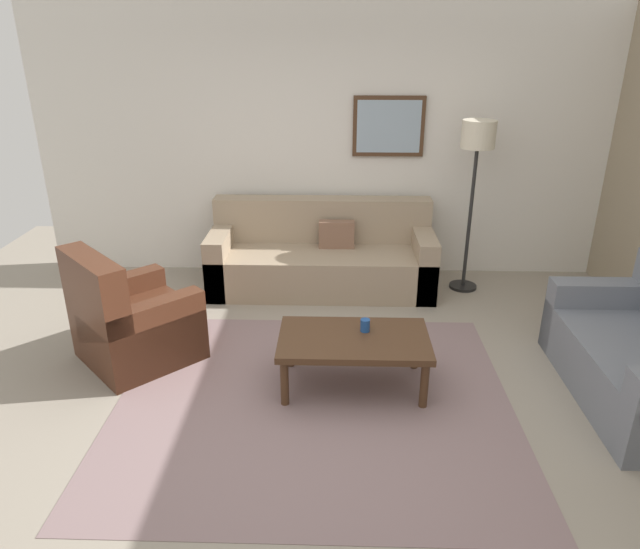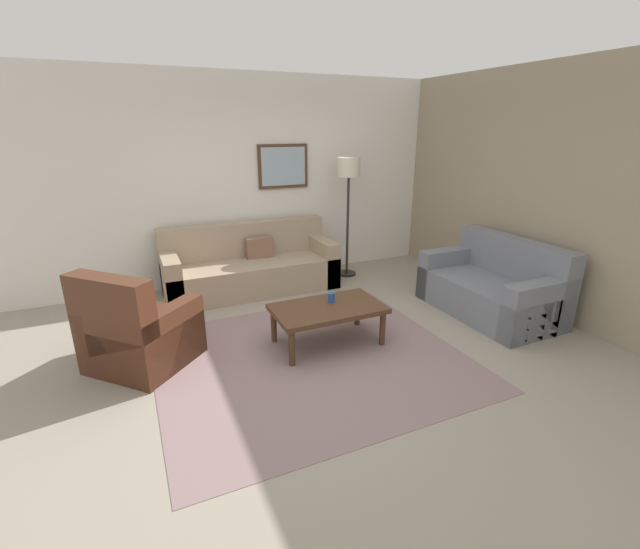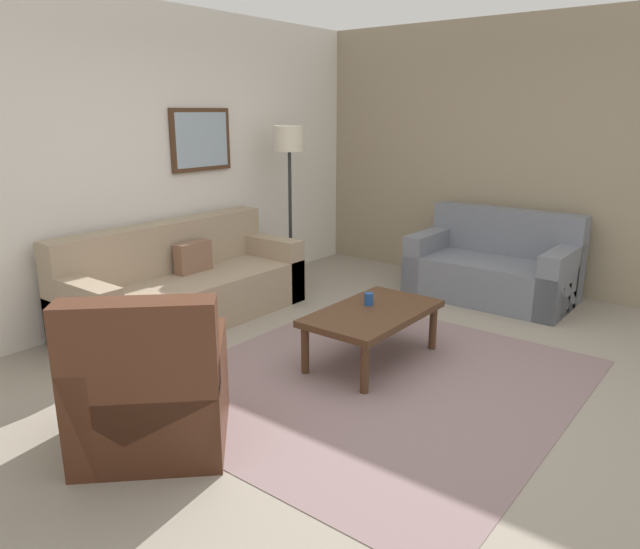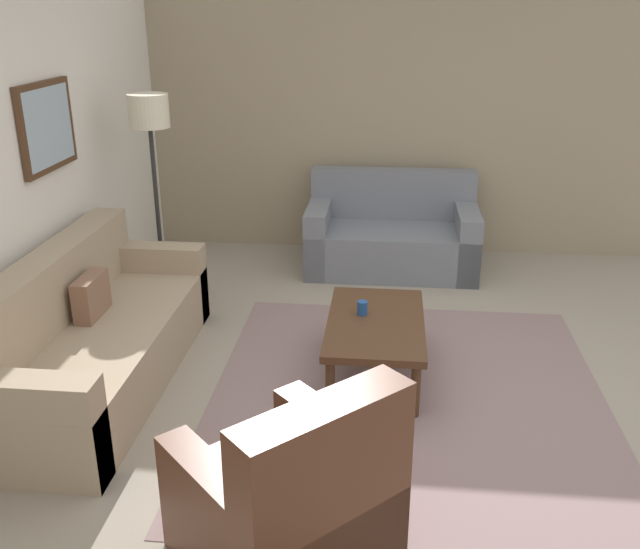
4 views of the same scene
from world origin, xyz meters
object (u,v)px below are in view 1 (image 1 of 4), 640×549
object	(u,v)px
armchair_leather	(129,326)
lamp_standing	(477,152)
coffee_table	(354,343)
framed_artwork	(389,126)
cup	(365,325)
couch_main	(322,258)

from	to	relation	value
armchair_leather	lamp_standing	distance (m)	3.52
armchair_leather	coffee_table	size ratio (longest dim) A/B	1.03
armchair_leather	framed_artwork	xyz separation A→B (m)	(2.16, 1.97, 1.28)
armchair_leather	coffee_table	bearing A→B (deg)	-10.01
coffee_table	framed_artwork	distance (m)	2.62
cup	lamp_standing	world-z (taller)	lamp_standing
armchair_leather	coffee_table	world-z (taller)	armchair_leather
couch_main	coffee_table	distance (m)	1.91
couch_main	lamp_standing	world-z (taller)	lamp_standing
coffee_table	cup	distance (m)	0.16
cup	framed_artwork	bearing A→B (deg)	82.26
coffee_table	cup	bearing A→B (deg)	48.42
armchair_leather	cup	world-z (taller)	armchair_leather
cup	coffee_table	bearing A→B (deg)	-131.58
framed_artwork	lamp_standing	bearing A→B (deg)	-28.46
armchair_leather	framed_artwork	world-z (taller)	framed_artwork
framed_artwork	armchair_leather	bearing A→B (deg)	-137.59
coffee_table	lamp_standing	bearing A→B (deg)	57.17
lamp_standing	couch_main	bearing A→B (deg)	178.30
coffee_table	framed_artwork	bearing A→B (deg)	80.53
armchair_leather	coffee_table	distance (m)	1.81
cup	lamp_standing	distance (m)	2.28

